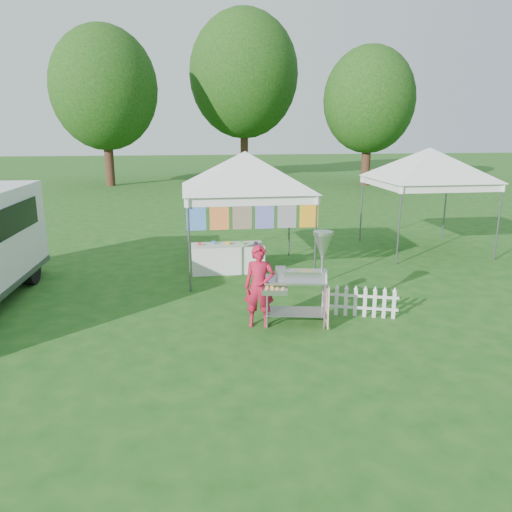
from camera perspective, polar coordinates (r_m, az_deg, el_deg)
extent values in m
plane|color=#1A4E16|center=(9.44, 1.50, -7.60)|extent=(120.00, 120.00, 0.00)
cylinder|color=#59595E|center=(10.99, -7.64, 1.20)|extent=(0.04, 0.04, 2.10)
cylinder|color=#59595E|center=(11.37, 6.81, 1.68)|extent=(0.04, 0.04, 2.10)
cylinder|color=#59595E|center=(13.77, -7.84, 3.88)|extent=(0.04, 0.04, 2.10)
cylinder|color=#59595E|center=(14.08, 3.82, 4.21)|extent=(0.04, 0.04, 2.10)
cube|color=white|center=(10.92, -0.30, 6.31)|extent=(3.00, 0.03, 0.22)
cube|color=white|center=(13.71, -1.98, 7.97)|extent=(3.00, 0.03, 0.22)
pyramid|color=white|center=(12.23, -1.26, 11.89)|extent=(4.24, 4.24, 0.90)
cylinder|color=#59595E|center=(10.91, -0.30, 6.73)|extent=(3.00, 0.03, 0.03)
cube|color=#1830C1|center=(10.86, -6.86, 4.72)|extent=(0.42, 0.01, 0.70)
cube|color=red|center=(10.88, -4.22, 4.81)|extent=(0.42, 0.01, 0.70)
cube|color=orange|center=(10.93, -1.60, 4.88)|extent=(0.42, 0.01, 0.70)
cube|color=#A818AD|center=(11.00, 1.00, 4.95)|extent=(0.42, 0.01, 0.70)
cube|color=#33C2B4|center=(11.09, 3.56, 5.00)|extent=(0.42, 0.01, 0.70)
cube|color=orange|center=(11.20, 6.07, 5.04)|extent=(0.42, 0.01, 0.70)
cylinder|color=#59595E|center=(13.65, 16.03, 3.36)|extent=(0.04, 0.04, 2.10)
cylinder|color=#59595E|center=(15.04, 25.96, 3.44)|extent=(0.04, 0.04, 2.10)
cylinder|color=#59595E|center=(16.24, 11.96, 5.30)|extent=(0.04, 0.04, 2.10)
cylinder|color=#59595E|center=(17.42, 20.80, 5.28)|extent=(0.04, 0.04, 2.10)
cube|color=white|center=(14.16, 21.59, 7.18)|extent=(3.00, 0.03, 0.22)
cube|color=white|center=(16.67, 16.77, 8.53)|extent=(3.00, 0.03, 0.22)
pyramid|color=white|center=(15.33, 19.29, 11.63)|extent=(4.24, 4.24, 0.90)
cylinder|color=#59595E|center=(14.15, 21.62, 7.50)|extent=(3.00, 0.03, 0.03)
cylinder|color=#3D2116|center=(32.97, -16.48, 11.15)|extent=(0.56, 0.56, 3.96)
ellipsoid|color=#35601A|center=(33.01, -16.98, 17.86)|extent=(6.40, 6.40, 7.36)
cylinder|color=#3D2116|center=(36.92, -1.35, 12.70)|extent=(0.56, 0.56, 4.84)
ellipsoid|color=#35601A|center=(37.07, -1.40, 20.03)|extent=(7.60, 7.60, 8.74)
cylinder|color=#3D2116|center=(32.76, 12.47, 11.00)|extent=(0.56, 0.56, 3.52)
ellipsoid|color=#35601A|center=(32.76, 12.81, 17.01)|extent=(5.60, 5.60, 6.44)
cylinder|color=gray|center=(9.05, 1.27, -5.71)|extent=(0.04, 0.04, 0.85)
cylinder|color=gray|center=(9.08, 7.84, -5.78)|extent=(0.04, 0.04, 0.85)
cylinder|color=gray|center=(9.49, 1.36, -4.74)|extent=(0.04, 0.04, 0.85)
cylinder|color=gray|center=(9.52, 7.62, -4.81)|extent=(0.04, 0.04, 0.85)
cube|color=gray|center=(9.34, 4.51, -6.35)|extent=(1.16, 0.74, 0.01)
cube|color=#B7B7BC|center=(9.14, 4.58, -2.75)|extent=(1.22, 0.78, 0.04)
cube|color=#B7B7BC|center=(9.16, 5.65, -2.13)|extent=(0.83, 0.39, 0.14)
cube|color=gray|center=(9.14, 2.81, -1.90)|extent=(0.23, 0.24, 0.21)
cylinder|color=gray|center=(9.09, 7.61, -0.13)|extent=(0.06, 0.06, 0.85)
cone|color=#B7B7BC|center=(9.04, 7.66, 1.32)|extent=(0.40, 0.40, 0.38)
cylinder|color=#B7B7BC|center=(8.99, 7.70, 2.61)|extent=(0.42, 0.42, 0.06)
cube|color=#B7B7BC|center=(8.82, 2.17, -3.99)|extent=(0.50, 0.37, 0.09)
cube|color=#FFABAF|center=(9.31, 8.10, -5.29)|extent=(0.16, 0.70, 0.77)
cube|color=white|center=(8.88, 8.00, -2.59)|extent=(0.04, 0.13, 0.17)
imported|color=#AF1530|center=(9.04, 0.38, -3.50)|extent=(0.61, 0.46, 1.52)
cube|color=black|center=(11.38, -26.11, 3.68)|extent=(0.16, 3.03, 0.61)
cylinder|color=black|center=(12.72, -24.38, -1.31)|extent=(0.28, 0.76, 0.75)
cube|color=silver|center=(9.83, 8.12, -5.11)|extent=(0.07, 0.04, 0.56)
cube|color=silver|center=(9.82, 9.18, -5.16)|extent=(0.07, 0.04, 0.56)
cube|color=silver|center=(9.82, 10.23, -5.20)|extent=(0.07, 0.04, 0.56)
cube|color=silver|center=(9.83, 11.28, -5.25)|extent=(0.07, 0.04, 0.56)
cube|color=silver|center=(9.83, 12.34, -5.29)|extent=(0.07, 0.04, 0.56)
cube|color=silver|center=(9.84, 13.39, -5.33)|extent=(0.07, 0.04, 0.56)
cube|color=silver|center=(9.86, 14.43, -5.37)|extent=(0.07, 0.04, 0.56)
cube|color=silver|center=(9.87, 15.48, -5.41)|extent=(0.07, 0.04, 0.56)
cube|color=silver|center=(9.86, 11.78, -5.82)|extent=(1.37, 0.49, 0.05)
cube|color=silver|center=(9.78, 11.85, -4.50)|extent=(1.37, 0.49, 0.05)
cube|color=white|center=(12.61, -3.25, -0.24)|extent=(1.80, 0.70, 0.70)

